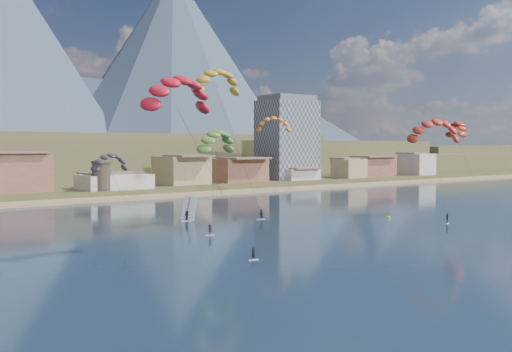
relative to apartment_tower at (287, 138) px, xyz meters
The scene contains 14 objects.
ground 154.68m from the apartment_tower, 123.59° to the right, with size 2400.00×2400.00×0.00m, color black.
beach 89.54m from the apartment_tower, 165.49° to the right, with size 2200.00×12.00×0.90m.
foothills 122.11m from the apartment_tower, 120.93° to the left, with size 940.00×210.00×18.00m.
apartment_tower is the anchor object (origin of this frame).
watchtower 82.02m from the apartment_tower, behind, with size 5.82×5.82×8.60m.
kitesurfer_red 149.03m from the apartment_tower, 134.94° to the right, with size 13.18×12.93×26.42m.
kitesurfer_yellow 97.52m from the apartment_tower, 138.56° to the right, with size 13.78×20.51×34.73m.
kitesurfer_orange 103.13m from the apartment_tower, 111.08° to the right, with size 17.26×16.53×24.01m.
kitesurfer_green 118.62m from the apartment_tower, 135.59° to the right, with size 13.70×13.96×20.38m.
distant_kite_dark 112.57m from the apartment_tower, 148.50° to the right, with size 9.20×6.46×15.45m.
distant_kite_orange 78.49m from the apartment_tower, 131.66° to the right, with size 9.78×8.10×23.87m.
distant_kite_red 80.41m from the apartment_tower, 94.70° to the right, with size 7.97×9.97×22.89m.
windsurfer 114.22m from the apartment_tower, 139.29° to the right, with size 2.84×3.10×4.91m.
buoy 108.10m from the apartment_tower, 117.67° to the right, with size 0.66×0.66×0.66m.
Camera 1 is at (-60.15, -50.22, 15.46)m, focal length 41.92 mm.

